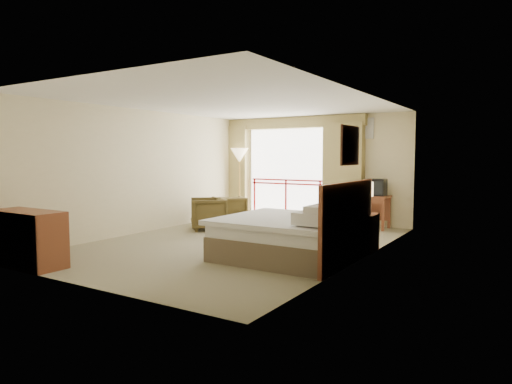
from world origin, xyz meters
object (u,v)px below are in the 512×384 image
Objects in this scene: armchair_near at (209,229)px; nightstand at (363,232)px; armchair_far at (230,224)px; table_lamp at (364,190)px; bed at (292,236)px; tv at (376,187)px; side_table at (209,211)px; wastebasket at (333,223)px; dresser at (27,239)px; desk at (364,202)px; floor_lamp at (239,158)px.

nightstand is at bearing 43.08° from armchair_near.
table_lamp is at bearing 111.21° from armchair_far.
bed is 4.94× the size of tv.
tv is at bearing 98.94° from nightstand.
side_table is (-0.36, 0.50, 0.34)m from armchair_near.
nightstand is 2.38m from wastebasket.
side_table is at bearing 147.95° from bed.
armchair_far is at bearing 140.05° from bed.
armchair_near is 4.28m from dresser.
bed is 4.14m from dresser.
armchair_near is at bearing -54.01° from side_table.
desk is at bearing 85.80° from armchair_near.
desk is (-0.85, 2.53, -0.49)m from table_lamp.
bed reaches higher than nightstand.
dresser is at bearing -87.92° from side_table.
desk reaches higher than armchair_near.
nightstand is at bearing 43.93° from dresser.
tv reaches higher than wastebasket.
armchair_far is (-3.91, 1.35, -1.09)m from table_lamp.
nightstand is 1.32× the size of side_table.
dresser reaches higher than armchair_near.
floor_lamp reaches higher than wastebasket.
desk is at bearing 51.42° from wastebasket.
bed is 4.08m from armchair_far.
bed is 3.95m from side_table.
nightstand is 1.20× the size of table_lamp.
tv is at bearing 148.76° from armchair_far.
wastebasket is 3.42m from floor_lamp.
bed is 2.81× the size of armchair_far.
table_lamp is 1.98× the size of wastebasket.
side_table is at bearing 174.98° from armchair_near.
bed reaches higher than armchair_far.
wastebasket is (-1.36, 1.93, -0.19)m from nightstand.
armchair_far is at bearing 160.88° from table_lamp.
wastebasket is 0.55× the size of side_table.
bed is 1.79× the size of desk.
armchair_far is at bearing -67.73° from floor_lamp.
nightstand is 4.16m from armchair_far.
armchair_far is at bearing 146.30° from armchair_near.
bed is at bearing -32.05° from side_table.
side_table is (-4.14, 0.89, 0.01)m from nightstand.
armchair_near is 0.63× the size of dresser.
desk is at bearing 151.39° from armchair_far.
floor_lamp is at bearing 150.20° from table_lamp.
armchair_near is at bearing 170.75° from nightstand.
armchair_far is 0.93× the size of armchair_near.
nightstand is 0.56× the size of desk.
desk is at bearing 27.14° from side_table.
side_table is at bearing 15.62° from armchair_far.
floor_lamp is at bearing 133.63° from bed.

